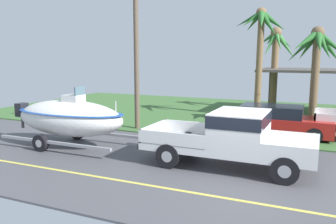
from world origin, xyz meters
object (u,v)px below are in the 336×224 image
palm_tree_near_right (317,53)px  palm_tree_mid (262,34)px  carport_awning (322,71)px  boat_on_trailer (69,118)px  parked_sedan_near (275,121)px  pickup_truck_towing (239,137)px  palm_tree_near_left (276,53)px  utility_pole (136,50)px

palm_tree_near_right → palm_tree_mid: (-2.92, 1.72, 1.07)m
palm_tree_near_right → carport_awning: bearing=86.9°
boat_on_trailer → parked_sedan_near: 8.93m
palm_tree_near_right → palm_tree_mid: size_ratio=0.80×
parked_sedan_near → palm_tree_mid: palm_tree_mid is taller
pickup_truck_towing → palm_tree_near_right: bearing=75.6°
pickup_truck_towing → parked_sedan_near: bearing=84.6°
palm_tree_near_right → palm_tree_mid: bearing=149.5°
palm_tree_mid → carport_awning: bearing=40.3°
pickup_truck_towing → boat_on_trailer: boat_on_trailer is taller
parked_sedan_near → palm_tree_mid: (-1.43, 4.26, 4.12)m
palm_tree_mid → pickup_truck_towing: bearing=-84.4°
pickup_truck_towing → boat_on_trailer: (-6.74, -0.00, 0.12)m
carport_awning → palm_tree_near_left: palm_tree_near_left is taller
boat_on_trailer → palm_tree_mid: (5.81, 9.47, 3.64)m
carport_awning → palm_tree_near_right: palm_tree_near_right is taller
parked_sedan_near → carport_awning: carport_awning is taller
palm_tree_near_left → utility_pole: bearing=-121.1°
palm_tree_near_left → utility_pole: (-5.31, -8.80, 0.06)m
boat_on_trailer → parked_sedan_near: size_ratio=1.31×
pickup_truck_towing → carport_awning: carport_awning is taller
pickup_truck_towing → utility_pole: (-5.86, 3.93, 2.82)m
palm_tree_mid → utility_pole: size_ratio=0.84×
palm_tree_near_right → palm_tree_mid: 3.55m
pickup_truck_towing → boat_on_trailer: bearing=-180.0°
pickup_truck_towing → palm_tree_near_right: palm_tree_near_right is taller
parked_sedan_near → utility_pole: (-6.36, -1.28, 3.17)m
carport_awning → palm_tree_mid: size_ratio=1.13×
pickup_truck_towing → carport_awning: bearing=79.6°
pickup_truck_towing → utility_pole: size_ratio=0.77×
palm_tree_mid → palm_tree_near_left: bearing=83.4°
palm_tree_near_left → palm_tree_near_right: bearing=-63.0°
pickup_truck_towing → palm_tree_mid: bearing=95.6°
pickup_truck_towing → utility_pole: bearing=146.2°
boat_on_trailer → palm_tree_near_right: size_ratio=1.24×
parked_sedan_near → palm_tree_mid: 6.09m
boat_on_trailer → carport_awning: 15.17m
pickup_truck_towing → parked_sedan_near: 5.25m
utility_pole → palm_tree_near_left: bearing=58.9°
pickup_truck_towing → carport_awning: size_ratio=0.80×
palm_tree_mid → utility_pole: 7.47m
palm_tree_near_right → parked_sedan_near: bearing=-120.4°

